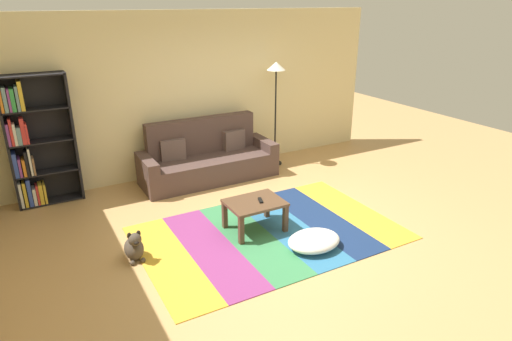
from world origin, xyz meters
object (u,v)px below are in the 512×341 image
(couch, at_px, (207,159))
(tv_remote, at_px, (260,200))
(pouf, at_px, (314,241))
(bookshelf, at_px, (32,144))
(dog, at_px, (134,247))
(coffee_table, at_px, (255,206))
(standing_lamp, at_px, (276,80))

(couch, relative_size, tv_remote, 15.07)
(pouf, height_order, tv_remote, tv_remote)
(bookshelf, distance_m, dog, 2.46)
(bookshelf, distance_m, tv_remote, 3.38)
(couch, relative_size, coffee_table, 3.12)
(coffee_table, bearing_deg, couch, 84.93)
(bookshelf, distance_m, pouf, 4.18)
(standing_lamp, height_order, tv_remote, standing_lamp)
(dog, bearing_deg, couch, 47.61)
(tv_remote, bearing_deg, standing_lamp, 72.91)
(dog, xyz_separation_m, standing_lamp, (3.10, 1.96, 1.39))
(bookshelf, distance_m, coffee_table, 3.33)
(bookshelf, bearing_deg, dog, -69.87)
(couch, bearing_deg, tv_remote, -92.98)
(couch, xyz_separation_m, standing_lamp, (1.36, 0.05, 1.21))
(couch, height_order, standing_lamp, standing_lamp)
(coffee_table, xyz_separation_m, tv_remote, (0.07, -0.02, 0.08))
(pouf, distance_m, standing_lamp, 3.33)
(dog, distance_m, standing_lamp, 3.92)
(couch, height_order, pouf, couch)
(bookshelf, distance_m, standing_lamp, 3.96)
(pouf, height_order, standing_lamp, standing_lamp)
(pouf, relative_size, standing_lamp, 0.36)
(bookshelf, relative_size, dog, 4.79)
(coffee_table, height_order, dog, coffee_table)
(tv_remote, bearing_deg, coffee_table, -179.28)
(pouf, bearing_deg, dog, 157.47)
(bookshelf, height_order, standing_lamp, bookshelf)
(coffee_table, bearing_deg, bookshelf, 136.41)
(bookshelf, bearing_deg, tv_remote, -43.03)
(coffee_table, height_order, tv_remote, tv_remote)
(coffee_table, bearing_deg, dog, 177.67)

